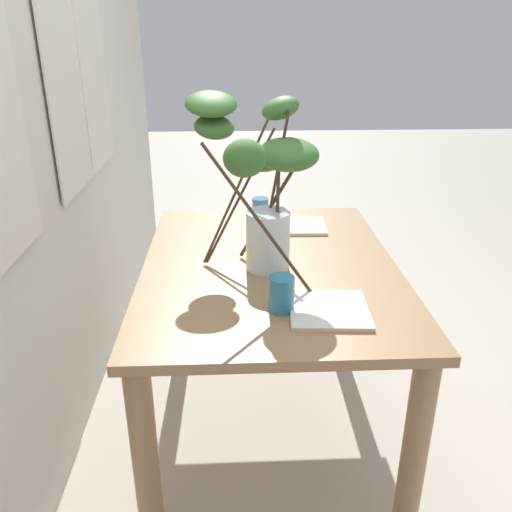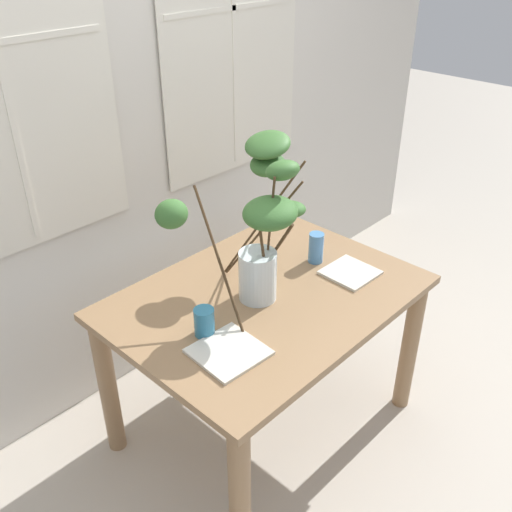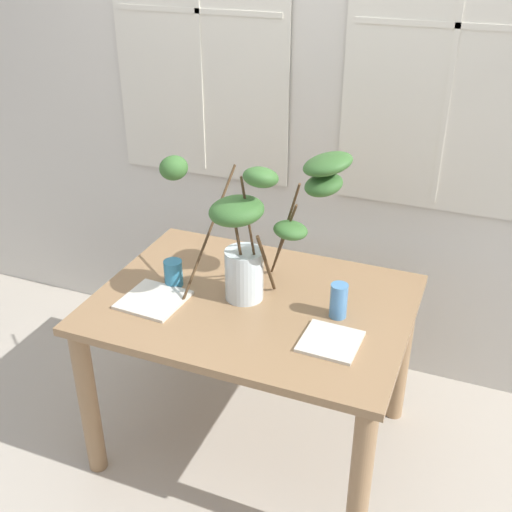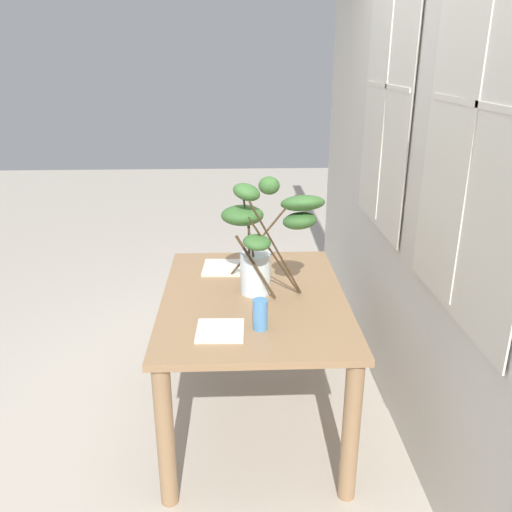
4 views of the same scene
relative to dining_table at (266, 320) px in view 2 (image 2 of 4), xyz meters
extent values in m
plane|color=#B7AD9E|center=(0.00, 0.00, -0.62)|extent=(14.00, 14.00, 0.00)
cube|color=beige|center=(0.00, 0.84, 0.79)|extent=(4.74, 0.12, 2.84)
cube|color=white|center=(0.58, 0.77, 1.12)|extent=(0.84, 0.01, 1.53)
cube|color=silver|center=(0.58, 0.76, 1.12)|extent=(0.91, 0.01, 1.60)
cube|color=silver|center=(0.58, 0.76, 1.12)|extent=(0.02, 0.01, 1.53)
cube|color=silver|center=(0.58, 0.76, 1.12)|extent=(0.84, 0.01, 0.02)
cube|color=#93704C|center=(0.00, 0.00, 0.12)|extent=(1.26, 0.93, 0.03)
cylinder|color=#93704C|center=(-0.57, -0.41, -0.26)|extent=(0.08, 0.08, 0.73)
cylinder|color=#93704C|center=(0.57, -0.41, -0.26)|extent=(0.08, 0.08, 0.73)
cylinder|color=#93704C|center=(-0.57, 0.41, -0.26)|extent=(0.08, 0.08, 0.73)
cylinder|color=#93704C|center=(0.57, 0.41, -0.26)|extent=(0.08, 0.08, 0.73)
cylinder|color=silver|center=(-0.04, 0.01, 0.24)|extent=(0.16, 0.16, 0.21)
cylinder|color=silver|center=(-0.04, 0.01, 0.17)|extent=(0.14, 0.14, 0.07)
cylinder|color=#47331E|center=(0.09, 0.11, 0.41)|extent=(0.21, 0.28, 0.54)
ellipsoid|color=#38662D|center=(0.22, 0.21, 0.68)|extent=(0.28, 0.27, 0.14)
cylinder|color=#47331E|center=(0.05, 0.01, 0.31)|extent=(0.01, 0.20, 0.34)
ellipsoid|color=#38662D|center=(0.15, 0.01, 0.48)|extent=(0.14, 0.14, 0.08)
cylinder|color=#47331E|center=(-0.21, 0.05, 0.38)|extent=(0.10, 0.35, 0.48)
ellipsoid|color=#38662D|center=(-0.38, 0.10, 0.62)|extent=(0.16, 0.14, 0.12)
cylinder|color=#47331E|center=(-0.04, -0.02, 0.35)|extent=(0.08, 0.01, 0.41)
ellipsoid|color=#38662D|center=(-0.04, -0.05, 0.55)|extent=(0.22, 0.21, 0.12)
cylinder|color=#47331E|center=(0.00, -0.01, 0.42)|extent=(0.06, 0.10, 0.54)
ellipsoid|color=#38662D|center=(0.05, -0.03, 0.69)|extent=(0.18, 0.19, 0.12)
cylinder|color=#47331E|center=(0.09, 0.10, 0.37)|extent=(0.20, 0.27, 0.46)
ellipsoid|color=#38662D|center=(0.22, 0.20, 0.60)|extent=(0.22, 0.22, 0.12)
cylinder|color=teal|center=(-0.36, -0.01, 0.19)|extent=(0.08, 0.08, 0.11)
cylinder|color=#4C84BC|center=(0.35, 0.02, 0.21)|extent=(0.07, 0.07, 0.14)
cube|color=silver|center=(-0.37, -0.16, 0.14)|extent=(0.25, 0.25, 0.01)
cube|color=silver|center=(0.37, -0.16, 0.14)|extent=(0.22, 0.22, 0.01)
camera|label=1|loc=(-1.78, 0.13, 0.94)|focal=36.99mm
camera|label=2|loc=(-1.47, -1.34, 1.52)|focal=40.45mm
camera|label=3|loc=(0.81, -2.00, 1.52)|focal=44.24mm
camera|label=4|loc=(2.44, -0.09, 1.28)|focal=37.02mm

